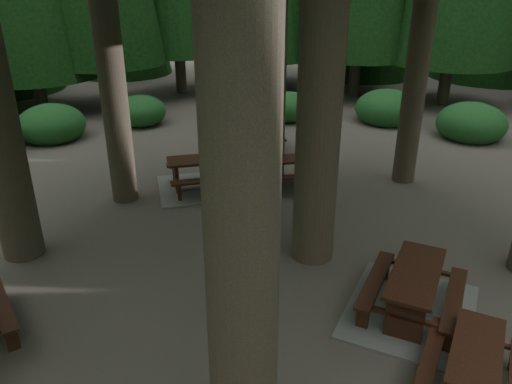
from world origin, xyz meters
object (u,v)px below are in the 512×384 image
picnic_table_f (282,167)px  picnic_table_d (256,133)px  picnic_table_e (474,362)px  picnic_table_a (412,298)px  picnic_table_c (206,178)px

picnic_table_f → picnic_table_d: bearing=91.1°
picnic_table_f → picnic_table_e: bearing=-84.6°
picnic_table_a → picnic_table_e: 1.75m
picnic_table_d → picnic_table_f: 3.12m
picnic_table_a → picnic_table_f: (1.40, 5.80, 0.20)m
picnic_table_d → picnic_table_f: (-1.04, -2.94, -0.02)m
picnic_table_c → picnic_table_f: bearing=-6.3°
picnic_table_f → picnic_table_a: bearing=-82.9°
picnic_table_a → picnic_table_c: bearing=62.2°
picnic_table_a → picnic_table_f: picnic_table_a is taller
picnic_table_a → picnic_table_d: picnic_table_a is taller
picnic_table_a → picnic_table_c: (-0.46, 6.68, 0.01)m
picnic_table_c → picnic_table_f: 2.07m
picnic_table_d → picnic_table_a: bearing=-80.2°
picnic_table_c → picnic_table_d: (2.91, 2.07, 0.21)m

